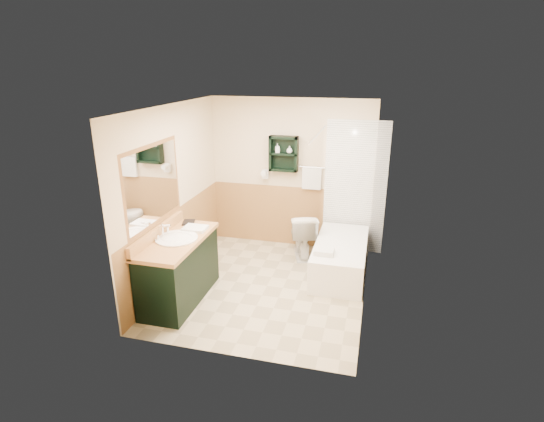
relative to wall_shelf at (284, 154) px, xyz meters
The scene contains 25 objects.
floor 2.09m from the wall_shelf, 85.93° to the right, with size 3.00×3.00×0.00m, color #C7B791.
back_wall 0.38m from the wall_shelf, 48.99° to the left, with size 2.60×0.04×2.40m, color #F7EDC1.
left_wall 1.89m from the wall_shelf, 130.97° to the right, with size 0.04×3.00×2.40m, color #F7EDC1.
right_wall 2.03m from the wall_shelf, 44.70° to the right, with size 0.04×3.00×2.40m, color #F7EDC1.
ceiling 1.66m from the wall_shelf, 85.93° to the right, with size 2.60×3.00×0.04m, color white.
wainscot_left 2.12m from the wall_shelf, 130.14° to the right, with size 2.98×2.98×1.00m, color #B87E4A, non-canonical shape.
wainscot_back 1.06m from the wall_shelf, 38.66° to the left, with size 2.58×2.58×1.00m, color #B87E4A, non-canonical shape.
mirror_frame 2.28m from the wall_shelf, 120.90° to the right, with size 1.30×1.30×1.00m, color brown, non-canonical shape.
mirror_glass 2.28m from the wall_shelf, 120.79° to the right, with size 1.20×1.20×0.90m, color white, non-canonical shape.
tile_right 1.61m from the wall_shelf, 25.39° to the right, with size 1.50×1.50×2.10m, color white, non-canonical shape.
tile_back 1.23m from the wall_shelf, ahead, with size 0.95×0.95×2.10m, color white, non-canonical shape.
tile_accent 1.56m from the wall_shelf, 25.55° to the right, with size 1.50×1.50×0.10m, color #134227, non-canonical shape.
wall_shelf is the anchor object (origin of this frame).
hair_dryer 0.46m from the wall_shelf, behind, with size 0.10×0.24×0.18m, color white, non-canonical shape.
towel_bar 0.49m from the wall_shelf, ahead, with size 0.40×0.06×0.40m, color white, non-canonical shape.
curtain_rod 1.01m from the wall_shelf, 46.11° to the right, with size 0.03×0.03×1.60m, color silver.
shower_curtain 0.89m from the wall_shelf, 37.30° to the right, with size 1.05×1.05×1.70m, color beige, non-canonical shape.
vanity 2.46m from the wall_shelf, 114.19° to the right, with size 0.59×1.32×0.84m, color black.
bathtub 1.83m from the wall_shelf, 36.47° to the right, with size 0.71×1.50×0.47m, color white.
toilet 1.30m from the wall_shelf, 39.32° to the right, with size 0.40×0.72×0.70m, color white.
counter_towel 1.96m from the wall_shelf, 115.62° to the right, with size 0.30×0.23×0.04m, color white.
vanity_book 1.91m from the wall_shelf, 125.73° to the right, with size 0.16×0.02×0.21m, color black.
tub_towel 1.79m from the wall_shelf, 55.04° to the right, with size 0.26×0.22×0.07m, color white.
soap_bottle_a 0.11m from the wall_shelf, behind, with size 0.06×0.14×0.06m, color white.
soap_bottle_b 0.11m from the wall_shelf, ahead, with size 0.09×0.12×0.09m, color white.
Camera 1 is at (1.34, -4.96, 2.90)m, focal length 28.00 mm.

